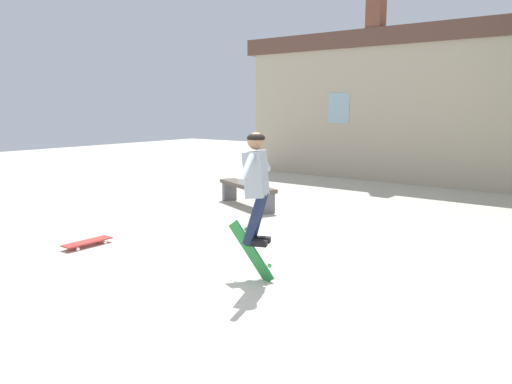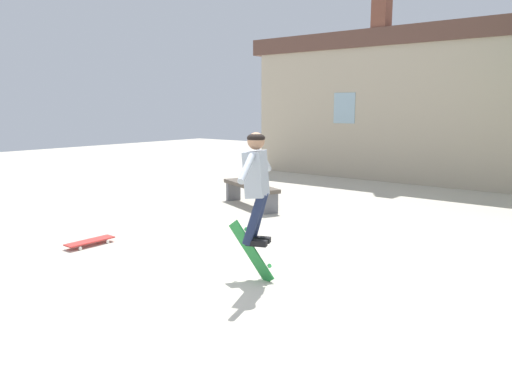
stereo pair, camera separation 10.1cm
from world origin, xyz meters
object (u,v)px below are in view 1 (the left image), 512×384
object	(u,v)px
skateboard_flipping	(251,252)
skater	(256,179)
skateboard_resting	(87,242)
park_bench	(247,190)

from	to	relation	value
skateboard_flipping	skater	bearing A→B (deg)	34.28
skater	skateboard_resting	bearing A→B (deg)	166.02
park_bench	skater	world-z (taller)	skater
skateboard_flipping	skateboard_resting	bearing A→B (deg)	172.75
skater	skateboard_flipping	size ratio (longest dim) A/B	1.73
park_bench	skateboard_resting	xyz separation A→B (m)	(0.01, -3.96, -0.30)
park_bench	skater	distance (m)	4.70
skater	park_bench	bearing A→B (deg)	107.84
skateboard_flipping	skateboard_resting	distance (m)	2.97
skater	skateboard_flipping	xyz separation A→B (m)	(-0.04, -0.05, -0.92)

